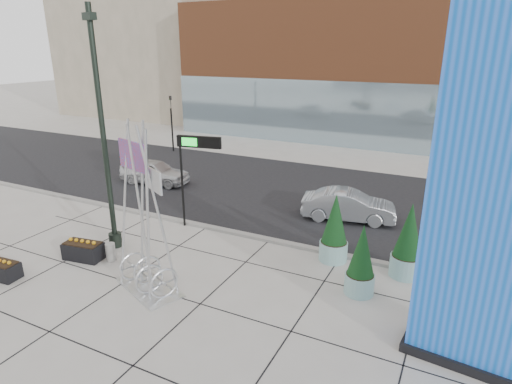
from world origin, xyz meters
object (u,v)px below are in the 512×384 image
at_px(public_art_sculpture, 146,249).
at_px(overhead_street_sign, 194,150).
at_px(car_white_west, 155,172).
at_px(blue_pylon, 487,198).
at_px(concrete_bollard, 111,252).
at_px(lamp_post, 106,157).
at_px(car_silver_mid, 348,206).

bearing_deg(public_art_sculpture, overhead_street_sign, 128.18).
bearing_deg(car_white_west, public_art_sculpture, -147.71).
height_order(blue_pylon, overhead_street_sign, blue_pylon).
bearing_deg(blue_pylon, public_art_sculpture, -168.11).
distance_m(public_art_sculpture, car_white_west, 11.56).
relative_size(public_art_sculpture, car_white_west, 1.36).
height_order(blue_pylon, concrete_bollard, blue_pylon).
relative_size(public_art_sculpture, concrete_bollard, 8.09).
relative_size(blue_pylon, lamp_post, 1.00).
relative_size(lamp_post, public_art_sculpture, 1.61).
height_order(overhead_street_sign, car_silver_mid, overhead_street_sign).
height_order(car_white_west, car_silver_mid, car_white_west).
bearing_deg(car_silver_mid, concrete_bollard, 127.07).
bearing_deg(overhead_street_sign, concrete_bollard, -117.79).
distance_m(lamp_post, car_silver_mid, 10.50).
bearing_deg(public_art_sculpture, lamp_post, 172.36).
distance_m(overhead_street_sign, car_silver_mid, 7.32).
relative_size(blue_pylon, overhead_street_sign, 2.21).
bearing_deg(lamp_post, car_silver_mid, 41.95).
relative_size(overhead_street_sign, car_silver_mid, 0.98).
bearing_deg(car_white_west, blue_pylon, -122.41).
bearing_deg(car_silver_mid, car_white_west, 76.13).
distance_m(blue_pylon, public_art_sculpture, 9.64).
bearing_deg(lamp_post, car_white_west, 118.27).
distance_m(blue_pylon, concrete_bollard, 12.35).
xyz_separation_m(concrete_bollard, car_silver_mid, (6.78, 7.71, 0.34)).
xyz_separation_m(public_art_sculpture, concrete_bollard, (-2.55, 0.91, -1.10)).
bearing_deg(lamp_post, overhead_street_sign, 56.81).
xyz_separation_m(public_art_sculpture, car_white_west, (-7.12, 9.07, -0.75)).
xyz_separation_m(blue_pylon, lamp_post, (-12.42, 0.95, -0.66)).
height_order(lamp_post, car_white_west, lamp_post).
height_order(blue_pylon, lamp_post, blue_pylon).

